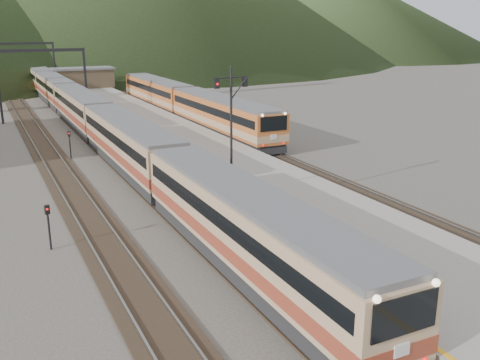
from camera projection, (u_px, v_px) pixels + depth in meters
track_main at (101, 142)px, 49.35m from camera, size 2.60×200.00×0.23m
track_far at (44, 148)px, 47.22m from camera, size 2.60×200.00×0.23m
track_second at (215, 132)px, 54.23m from camera, size 2.60×200.00×0.23m
platform at (165, 136)px, 49.88m from camera, size 8.00×100.00×1.00m
gantry_near at (42, 71)px, 59.51m from camera, size 9.55×0.25×8.00m
gantry_far at (22, 59)px, 81.04m from camera, size 9.55×0.25×8.00m
station_shed at (83, 77)px, 83.75m from camera, size 9.40×4.40×3.10m
main_train at (81, 109)px, 56.42m from camera, size 2.81×96.35×3.43m
second_train at (185, 102)px, 60.84m from camera, size 2.98×40.54×3.63m
signal_mast at (231, 119)px, 29.88m from camera, size 2.20×0.36×7.33m
short_signal_b at (70, 141)px, 43.22m from camera, size 0.24×0.19×2.27m
short_signal_c at (48, 221)px, 25.58m from camera, size 0.25×0.21×2.27m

